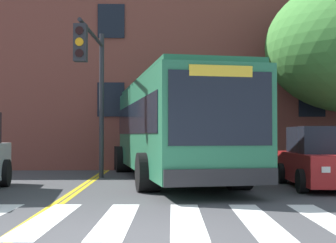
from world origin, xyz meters
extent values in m
plane|color=#424244|center=(0.00, 0.00, 0.00)|extent=(120.00, 120.00, 0.00)
cube|color=white|center=(-1.32, 1.68, 0.00)|extent=(0.66, 3.43, 0.01)
cube|color=white|center=(-0.13, 1.64, 0.00)|extent=(0.66, 3.43, 0.01)
cube|color=white|center=(1.07, 1.61, 0.00)|extent=(0.66, 3.43, 0.01)
cube|color=white|center=(2.26, 1.57, 0.00)|extent=(0.66, 3.43, 0.01)
cube|color=white|center=(3.46, 1.53, 0.00)|extent=(0.66, 3.43, 0.01)
cube|color=gold|center=(-1.60, 15.62, 0.00)|extent=(0.12, 36.00, 0.01)
cube|color=gold|center=(-1.44, 15.62, 0.00)|extent=(0.12, 36.00, 0.01)
cube|color=#28704C|center=(0.90, 9.38, 1.69)|extent=(4.52, 12.29, 2.64)
cube|color=black|center=(2.16, 9.59, 1.96)|extent=(1.89, 10.92, 0.95)
cube|color=black|center=(-0.36, 9.16, 1.96)|extent=(1.89, 10.92, 0.95)
cube|color=black|center=(1.91, 3.43, 2.01)|extent=(2.25, 0.41, 1.58)
cube|color=yellow|center=(1.92, 3.43, 2.80)|extent=(1.38, 0.26, 0.24)
cube|color=#232326|center=(1.92, 3.41, 0.55)|extent=(2.46, 0.52, 0.36)
cube|color=#246444|center=(0.90, 9.38, 3.09)|extent=(4.29, 11.79, 0.16)
cylinder|color=black|center=(2.72, 5.90, 0.50)|extent=(0.72, 1.08, 1.00)
cylinder|color=black|center=(0.33, 5.50, 0.50)|extent=(0.72, 1.08, 1.00)
cylinder|color=black|center=(1.64, 12.25, 0.50)|extent=(0.72, 1.08, 1.00)
cylinder|color=black|center=(-0.75, 11.84, 0.50)|extent=(0.72, 1.08, 1.00)
cylinder|color=black|center=(1.45, 13.33, 0.50)|extent=(0.72, 1.08, 1.00)
cylinder|color=black|center=(-0.93, 12.93, 0.50)|extent=(0.72, 1.08, 1.00)
cylinder|color=black|center=(-3.67, 6.78, 0.38)|extent=(0.30, 0.78, 0.76)
cube|color=#AD1E1E|center=(5.11, 6.27, 0.56)|extent=(1.93, 3.81, 0.78)
cube|color=black|center=(5.11, 6.31, 1.31)|extent=(1.67, 2.13, 0.72)
cube|color=white|center=(4.49, 4.42, 0.64)|extent=(0.20, 0.05, 0.14)
cylinder|color=black|center=(4.16, 5.17, 0.30)|extent=(0.25, 0.61, 0.60)
cylinder|color=black|center=(4.29, 7.47, 0.30)|extent=(0.25, 0.61, 0.60)
cube|color=navy|center=(1.10, 19.42, 0.66)|extent=(2.41, 4.88, 0.95)
cube|color=black|center=(1.08, 19.56, 1.49)|extent=(1.94, 2.44, 0.72)
cube|color=white|center=(1.93, 17.13, 0.75)|extent=(0.20, 0.06, 0.14)
cube|color=white|center=(0.82, 17.00, 0.75)|extent=(0.20, 0.06, 0.14)
cylinder|color=black|center=(2.22, 18.09, 0.33)|extent=(0.30, 0.68, 0.66)
cylinder|color=black|center=(0.32, 17.86, 0.33)|extent=(0.30, 0.68, 0.66)
cylinder|color=black|center=(1.87, 20.98, 0.33)|extent=(0.30, 0.68, 0.66)
cylinder|color=black|center=(-0.03, 20.75, 0.33)|extent=(0.30, 0.68, 0.66)
cylinder|color=#28282D|center=(-1.33, 9.52, 2.44)|extent=(0.16, 0.16, 4.89)
cylinder|color=#28282D|center=(-1.41, 7.70, 4.49)|extent=(0.27, 3.63, 0.11)
cube|color=#28282D|center=(-1.48, 6.04, 3.89)|extent=(0.35, 0.29, 1.00)
cylinder|color=black|center=(-1.49, 5.89, 4.19)|extent=(0.22, 0.04, 0.22)
cylinder|color=orange|center=(-1.49, 5.89, 3.89)|extent=(0.22, 0.04, 0.22)
cylinder|color=black|center=(-1.49, 5.89, 3.59)|extent=(0.22, 0.04, 0.22)
cube|color=brown|center=(-1.33, 15.89, 5.78)|extent=(41.44, 6.26, 11.55)
cube|color=black|center=(-1.33, 12.73, 2.89)|extent=(1.10, 0.06, 1.40)
cube|color=black|center=(6.96, 12.73, 2.89)|extent=(1.10, 0.06, 1.40)
cube|color=black|center=(-1.33, 12.73, 6.12)|extent=(1.10, 0.06, 1.40)
cube|color=black|center=(6.96, 12.73, 6.12)|extent=(1.10, 0.06, 1.40)
camera|label=1|loc=(0.56, -6.38, 1.45)|focal=50.00mm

